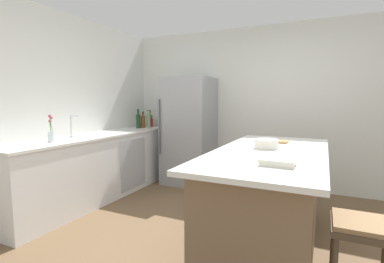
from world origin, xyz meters
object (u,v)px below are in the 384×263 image
object	(u,v)px
olive_oil_bottle	(150,120)
mixing_bowl	(266,144)
kitchen_island	(269,198)
whiskey_bottle	(143,121)
bar_stool	(362,240)
refrigerator	(189,131)
cutting_board	(274,141)
hot_sauce_bottle	(152,123)
gin_bottle	(148,120)
cookbook_stack	(278,162)
sink_faucet	(72,126)
wine_bottle	(138,120)
flower_vase	(51,133)

from	to	relation	value
olive_oil_bottle	mixing_bowl	bearing A→B (deg)	-33.81
kitchen_island	whiskey_bottle	size ratio (longest dim) A/B	7.64
bar_stool	mixing_bowl	xyz separation A→B (m)	(-0.75, 0.85, 0.44)
refrigerator	cutting_board	world-z (taller)	refrigerator
hot_sauce_bottle	mixing_bowl	size ratio (longest dim) A/B	0.87
hot_sauce_bottle	gin_bottle	bearing A→B (deg)	-101.55
gin_bottle	mixing_bowl	world-z (taller)	gin_bottle
bar_stool	whiskey_bottle	size ratio (longest dim) A/B	2.37
cookbook_stack	hot_sauce_bottle	bearing A→B (deg)	138.82
gin_bottle	whiskey_bottle	world-z (taller)	gin_bottle
whiskey_bottle	cutting_board	size ratio (longest dim) A/B	0.94
refrigerator	gin_bottle	xyz separation A→B (m)	(-0.80, -0.03, 0.16)
mixing_bowl	sink_faucet	bearing A→B (deg)	-176.14
bar_stool	cookbook_stack	size ratio (longest dim) A/B	2.62
wine_bottle	mixing_bowl	world-z (taller)	wine_bottle
refrigerator	mixing_bowl	xyz separation A→B (m)	(1.57, -1.48, 0.09)
gin_bottle	cutting_board	xyz separation A→B (m)	(2.37, -0.96, -0.11)
refrigerator	hot_sauce_bottle	size ratio (longest dim) A/B	8.82
cookbook_stack	mixing_bowl	world-z (taller)	mixing_bowl
refrigerator	bar_stool	world-z (taller)	refrigerator
bar_stool	sink_faucet	world-z (taller)	sink_faucet
kitchen_island	sink_faucet	distance (m)	2.60
olive_oil_bottle	whiskey_bottle	distance (m)	0.30
cookbook_stack	flower_vase	bearing A→B (deg)	176.70
refrigerator	sink_faucet	size ratio (longest dim) A/B	5.97
hot_sauce_bottle	whiskey_bottle	size ratio (longest dim) A/B	0.71
refrigerator	olive_oil_bottle	xyz separation A→B (m)	(-0.89, 0.17, 0.15)
kitchen_island	cutting_board	bearing A→B (deg)	95.64
hot_sauce_bottle	wine_bottle	distance (m)	0.30
hot_sauce_bottle	mixing_bowl	world-z (taller)	hot_sauce_bottle
flower_vase	wine_bottle	size ratio (longest dim) A/B	0.97
flower_vase	olive_oil_bottle	world-z (taller)	flower_vase
olive_oil_bottle	gin_bottle	size ratio (longest dim) A/B	0.97
sink_faucet	gin_bottle	world-z (taller)	gin_bottle
hot_sauce_bottle	gin_bottle	distance (m)	0.10
cutting_board	gin_bottle	bearing A→B (deg)	157.97
kitchen_island	hot_sauce_bottle	size ratio (longest dim) A/B	10.72
flower_vase	mixing_bowl	bearing A→B (deg)	13.23
bar_stool	wine_bottle	xyz separation A→B (m)	(-3.21, 2.11, 0.51)
kitchen_island	olive_oil_bottle	distance (m)	3.11
flower_vase	whiskey_bottle	size ratio (longest dim) A/B	1.13
refrigerator	mixing_bowl	distance (m)	2.16
cookbook_stack	mixing_bowl	size ratio (longest dim) A/B	1.10
cookbook_stack	bar_stool	bearing A→B (deg)	-14.70
gin_bottle	wine_bottle	distance (m)	0.21
refrigerator	flower_vase	xyz separation A→B (m)	(-0.80, -2.04, 0.13)
whiskey_bottle	bar_stool	bearing A→B (deg)	-34.73
kitchen_island	olive_oil_bottle	xyz separation A→B (m)	(-2.51, 1.74, 0.57)
bar_stool	refrigerator	bearing A→B (deg)	134.93
kitchen_island	cutting_board	xyz separation A→B (m)	(-0.06, 0.59, 0.47)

